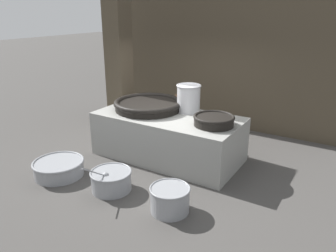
# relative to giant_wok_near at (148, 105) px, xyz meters

# --- Properties ---
(ground_plane) EXTENTS (60.00, 60.00, 0.00)m
(ground_plane) POSITION_rel_giant_wok_near_xyz_m (0.61, -0.14, -1.09)
(ground_plane) COLOR #474442
(back_wall) EXTENTS (6.60, 0.24, 4.09)m
(back_wall) POSITION_rel_giant_wok_near_xyz_m (0.61, 2.59, 0.96)
(back_wall) COLOR #4C4233
(back_wall) RESTS_ON ground_plane
(support_pillar) EXTENTS (0.53, 0.53, 4.09)m
(support_pillar) POSITION_rel_giant_wok_near_xyz_m (-1.42, 0.74, 0.96)
(support_pillar) COLOR #4C4233
(support_pillar) RESTS_ON ground_plane
(hearth_platform) EXTENTS (3.15, 1.53, 0.97)m
(hearth_platform) POSITION_rel_giant_wok_near_xyz_m (0.61, -0.14, -0.60)
(hearth_platform) COLOR gray
(hearth_platform) RESTS_ON ground_plane
(giant_wok_near) EXTENTS (1.55, 1.55, 0.22)m
(giant_wok_near) POSITION_rel_giant_wok_near_xyz_m (0.00, 0.00, 0.00)
(giant_wok_near) COLOR black
(giant_wok_near) RESTS_ON hearth_platform
(giant_wok_far) EXTENTS (0.81, 0.81, 0.20)m
(giant_wok_far) POSITION_rel_giant_wok_near_xyz_m (1.71, -0.20, -0.00)
(giant_wok_far) COLOR black
(giant_wok_far) RESTS_ON hearth_platform
(stock_pot) EXTENTS (0.54, 0.54, 0.61)m
(stock_pot) POSITION_rel_giant_wok_near_xyz_m (0.85, 0.34, 0.20)
(stock_pot) COLOR silver
(stock_pot) RESTS_ON hearth_platform
(cook) EXTENTS (0.36, 0.55, 1.48)m
(cook) POSITION_rel_giant_wok_near_xyz_m (0.53, 0.91, -0.29)
(cook) COLOR brown
(cook) RESTS_ON ground_plane
(prep_bowl_vegetables) EXTENTS (0.76, 0.98, 0.68)m
(prep_bowl_vegetables) POSITION_rel_giant_wok_near_xyz_m (0.48, -1.89, -0.88)
(prep_bowl_vegetables) COLOR gray
(prep_bowl_vegetables) RESTS_ON ground_plane
(prep_bowl_meat) EXTENTS (1.00, 1.00, 0.31)m
(prep_bowl_meat) POSITION_rel_giant_wok_near_xyz_m (-0.77, -2.01, -0.91)
(prep_bowl_meat) COLOR gray
(prep_bowl_meat) RESTS_ON ground_plane
(prep_bowl_extra) EXTENTS (0.67, 0.67, 0.43)m
(prep_bowl_extra) POSITION_rel_giant_wok_near_xyz_m (1.74, -1.90, -0.85)
(prep_bowl_extra) COLOR gray
(prep_bowl_extra) RESTS_ON ground_plane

